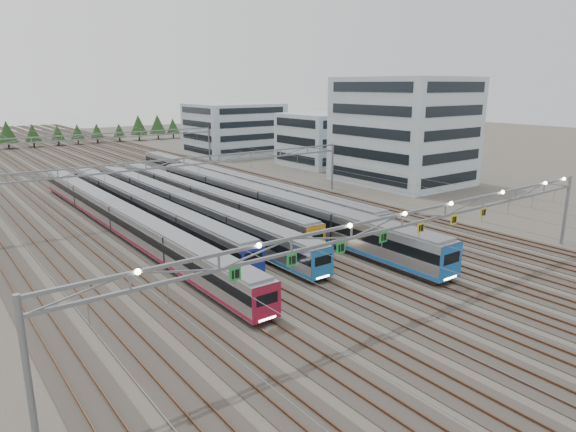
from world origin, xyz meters
TOP-DOWN VIEW (x-y plane):
  - ground at (0.00, 0.00)m, footprint 400.00×400.00m
  - track_bed at (0.00, 100.00)m, footprint 54.00×260.00m
  - train_a at (-11.25, 34.98)m, footprint 2.61×64.23m
  - train_b at (-6.75, 39.66)m, footprint 2.65×55.99m
  - train_c at (-2.25, 37.42)m, footprint 2.64×60.90m
  - train_d at (2.25, 40.27)m, footprint 2.65×53.80m
  - train_e at (6.75, 29.10)m, footprint 3.07×58.81m
  - train_f at (11.25, 46.00)m, footprint 2.78×68.28m
  - gantry_near at (-0.05, -0.12)m, footprint 56.36×0.61m
  - gantry_mid at (0.00, 40.00)m, footprint 56.36×0.36m
  - gantry_far at (0.00, 85.00)m, footprint 56.36×0.36m
  - depot_bldg_south at (43.00, 37.49)m, footprint 18.00×22.00m
  - depot_bldg_mid at (44.15, 62.61)m, footprint 14.00×16.00m
  - depot_bldg_north at (39.24, 91.86)m, footprint 22.00×18.00m
  - treeline at (-0.90, 138.99)m, footprint 93.80×5.60m

SIDE VIEW (x-z plane):
  - ground at x=0.00m, z-range 0.00..0.00m
  - track_bed at x=0.00m, z-range -1.22..4.20m
  - train_a at x=-11.25m, z-range 0.25..3.65m
  - train_c at x=-2.25m, z-range 0.25..3.68m
  - train_b at x=-6.75m, z-range 0.25..3.69m
  - train_d at x=2.25m, z-range 0.25..3.69m
  - train_f at x=11.25m, z-range 0.25..3.87m
  - train_e at x=6.75m, z-range 0.25..4.26m
  - treeline at x=-0.90m, z-range 0.72..7.74m
  - depot_bldg_mid at x=44.15m, z-range 0.00..11.61m
  - gantry_mid at x=0.00m, z-range 2.39..10.39m
  - gantry_far at x=0.00m, z-range 2.39..10.39m
  - depot_bldg_north at x=39.24m, z-range 0.00..13.08m
  - gantry_near at x=-0.05m, z-range 3.05..11.13m
  - depot_bldg_south at x=43.00m, z-range 0.00..19.22m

